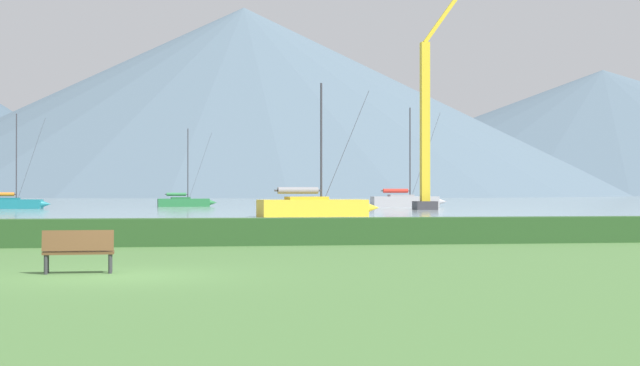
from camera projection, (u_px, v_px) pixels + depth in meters
name	position (u px, v px, depth m)	size (l,w,h in m)	color
ground_plane	(112.00, 276.00, 20.05)	(1000.00, 1000.00, 0.00)	#477038
harbor_water	(165.00, 201.00, 155.44)	(320.00, 246.00, 0.00)	#8C9EA3
hedge_line	(133.00, 232.00, 30.93)	(80.00, 1.20, 0.89)	#284C23
sailboat_slip_1	(314.00, 206.00, 66.07)	(8.76, 3.40, 9.31)	gold
sailboat_slip_2	(184.00, 202.00, 106.11)	(6.65, 2.37, 8.73)	#236B38
sailboat_slip_3	(406.00, 200.00, 104.95)	(8.45, 2.64, 10.99)	#9E9EA3
sailboat_slip_6	(12.00, 203.00, 93.66)	(6.87, 2.38, 9.40)	#19707A
park_bench_near_path	(78.00, 249.00, 20.69)	(1.53, 0.52, 0.95)	brown
dock_crane	(427.00, 131.00, 89.29)	(6.39, 2.00, 23.14)	#333338
distant_hill_west_ridge	(244.00, 101.00, 353.97)	(277.59, 277.59, 70.07)	#4C6070
distant_hill_central_peak	(603.00, 132.00, 453.06)	(321.92, 321.92, 59.35)	#4C6070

